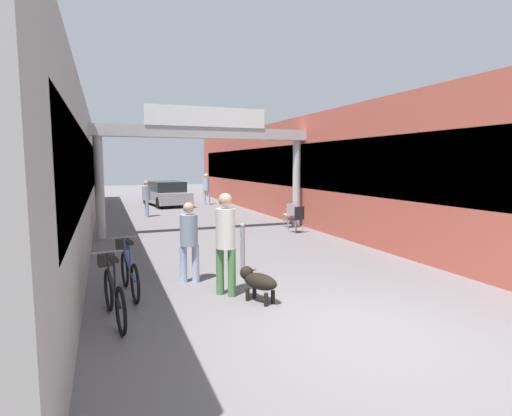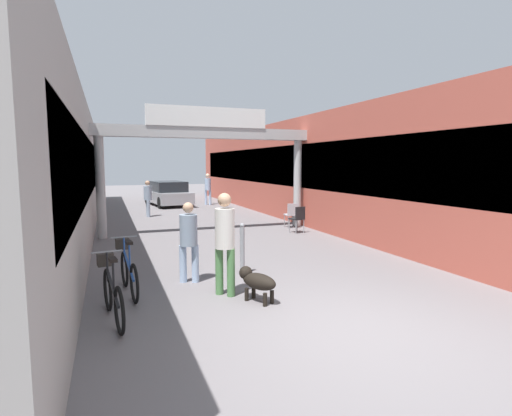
% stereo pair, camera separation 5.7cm
% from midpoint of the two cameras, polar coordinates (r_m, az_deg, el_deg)
% --- Properties ---
extents(ground_plane, '(80.00, 80.00, 0.00)m').
position_cam_midpoint_polar(ground_plane, '(5.93, 14.51, -16.72)').
color(ground_plane, slate).
extents(storefront_left, '(3.00, 26.00, 4.02)m').
position_cam_midpoint_polar(storefront_left, '(15.57, -27.64, 4.57)').
color(storefront_left, '#9E9993').
rests_on(storefront_left, ground_plane).
extents(storefront_right, '(3.00, 26.00, 4.02)m').
position_cam_midpoint_polar(storefront_right, '(17.53, 7.72, 5.36)').
color(storefront_right, '#B25142').
rests_on(storefront_right, ground_plane).
extents(arcade_sign_gateway, '(7.40, 0.47, 4.13)m').
position_cam_midpoint_polar(arcade_sign_gateway, '(13.45, -6.87, 8.99)').
color(arcade_sign_gateway, '#B2B2B2').
rests_on(arcade_sign_gateway, ground_plane).
extents(pedestrian_with_dog, '(0.48, 0.48, 1.80)m').
position_cam_midpoint_polar(pedestrian_with_dog, '(6.95, -4.25, -4.13)').
color(pedestrian_with_dog, '#4C7F47').
rests_on(pedestrian_with_dog, ground_plane).
extents(pedestrian_companion, '(0.44, 0.44, 1.57)m').
position_cam_midpoint_polar(pedestrian_companion, '(7.83, -9.39, -4.15)').
color(pedestrian_companion, '#A5BFE0').
rests_on(pedestrian_companion, ground_plane).
extents(pedestrian_carrying_crate, '(0.35, 0.38, 1.57)m').
position_cam_midpoint_polar(pedestrian_carrying_crate, '(17.91, -15.11, 1.62)').
color(pedestrian_carrying_crate, '#8C9EB2').
rests_on(pedestrian_carrying_crate, ground_plane).
extents(pedestrian_elderly_walking, '(0.46, 0.46, 1.75)m').
position_cam_midpoint_polar(pedestrian_elderly_walking, '(22.48, -6.82, 3.02)').
color(pedestrian_elderly_walking, '#A5BFE0').
rests_on(pedestrian_elderly_walking, ground_plane).
extents(dog_on_leash, '(0.59, 0.79, 0.56)m').
position_cam_midpoint_polar(dog_on_leash, '(6.79, 0.30, -10.36)').
color(dog_on_leash, black).
rests_on(dog_on_leash, ground_plane).
extents(bicycle_black_nearest, '(0.46, 1.68, 0.98)m').
position_cam_midpoint_polar(bicycle_black_nearest, '(6.39, -19.69, -11.04)').
color(bicycle_black_nearest, black).
rests_on(bicycle_black_nearest, ground_plane).
extents(bicycle_blue_second, '(0.46, 1.69, 0.98)m').
position_cam_midpoint_polar(bicycle_blue_second, '(7.56, -17.63, -8.27)').
color(bicycle_blue_second, black).
rests_on(bicycle_blue_second, ground_plane).
extents(bollard_post_metal, '(0.10, 0.10, 1.08)m').
position_cam_midpoint_polar(bollard_post_metal, '(8.35, -1.78, -5.78)').
color(bollard_post_metal, gray).
rests_on(bollard_post_metal, ground_plane).
extents(cafe_chair_black_nearer, '(0.49, 0.49, 0.89)m').
position_cam_midpoint_polar(cafe_chair_black_nearer, '(13.31, 6.17, -1.28)').
color(cafe_chair_black_nearer, gray).
rests_on(cafe_chair_black_nearer, ground_plane).
extents(cafe_chair_aluminium_farther, '(0.41, 0.41, 0.89)m').
position_cam_midpoint_polar(cafe_chair_aluminium_farther, '(14.37, 5.22, -0.71)').
color(cafe_chair_aluminium_farther, gray).
rests_on(cafe_chair_aluminium_farther, ground_plane).
extents(parked_car_silver, '(2.26, 4.19, 1.33)m').
position_cam_midpoint_polar(parked_car_silver, '(22.54, -12.38, 2.00)').
color(parked_car_silver, '#99999E').
rests_on(parked_car_silver, ground_plane).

